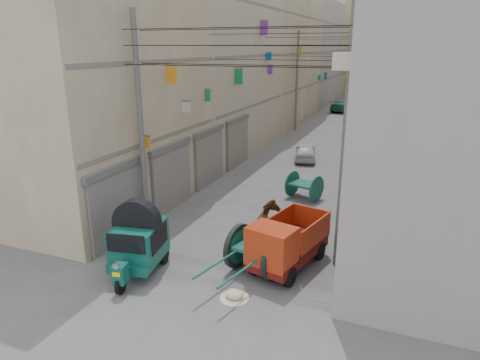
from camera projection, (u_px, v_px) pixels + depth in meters
The scene contains 18 objects.
ground at pixel (134, 352), 9.89m from camera, with size 140.00×140.00×0.00m, color #4D4D50.
building_row_left at pixel (269, 50), 41.03m from camera, with size 8.00×62.00×14.00m.
building_row_right at pixel (453, 50), 35.35m from camera, with size 8.00×62.00×14.00m.
end_cap_building at pixel (382, 48), 66.41m from camera, with size 22.00×10.00×13.00m, color #B1A48C.
shutters_left at pixel (193, 164), 20.02m from camera, with size 0.18×14.40×2.88m.
signboards at pixel (325, 100), 28.05m from camera, with size 8.22×40.52×5.67m.
ac_units at pixel (363, 24), 13.16m from camera, with size 0.70×6.55×3.35m.
utility_poles at pixel (310, 99), 23.75m from camera, with size 7.40×22.20×8.00m.
overhead_cables at pixel (300, 46), 20.62m from camera, with size 7.40×22.52×1.12m.
auto_rickshaw at pixel (138, 240), 13.18m from camera, with size 1.79×2.66×1.82m.
tonga_cart at pixel (256, 251), 13.15m from camera, with size 1.91×3.40×1.45m.
mini_truck at pixel (283, 247), 13.23m from camera, with size 2.06×3.33×1.74m.
second_cart at pixel (304, 185), 19.69m from camera, with size 1.68×1.58×1.21m.
feed_sack at pixel (234, 294), 11.98m from camera, with size 0.52×0.42×0.26m, color beige.
horse at pixel (266, 229), 14.56m from camera, with size 0.88×1.93×1.63m, color brown.
distant_car_white at pixel (305, 152), 26.49m from camera, with size 1.27×3.15×1.07m, color #BCBCBC.
distant_car_grey at pixel (372, 121), 36.61m from camera, with size 1.40×4.01×1.32m, color #505451.
distant_car_green at pixel (344, 106), 46.25m from camera, with size 1.83×4.49×1.30m, color #1F5B4A.
Camera 1 is at (5.34, -6.74, 6.77)m, focal length 32.00 mm.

